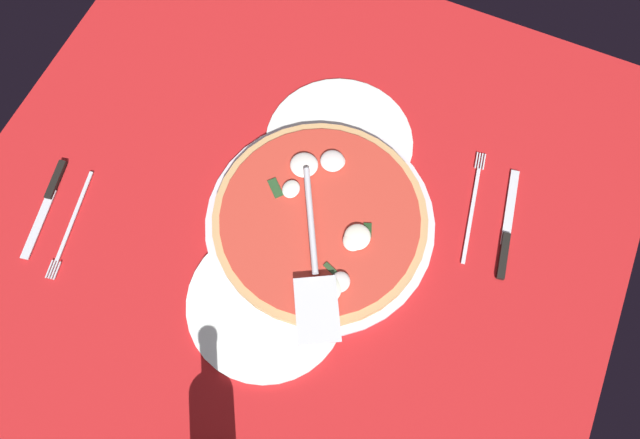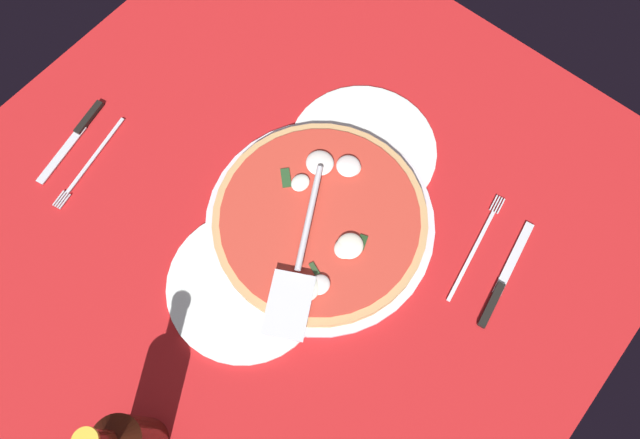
{
  "view_description": "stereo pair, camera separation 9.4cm",
  "coord_description": "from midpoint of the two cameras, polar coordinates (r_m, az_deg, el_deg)",
  "views": [
    {
      "loc": [
        29.07,
        17.94,
        89.74
      ],
      "look_at": [
        -1.6,
        4.57,
        2.21
      ],
      "focal_mm": 32.77,
      "sensor_mm": 36.0,
      "label": 1
    },
    {
      "loc": [
        24.16,
        25.91,
        89.74
      ],
      "look_at": [
        -1.6,
        4.57,
        2.21
      ],
      "focal_mm": 32.77,
      "sensor_mm": 36.0,
      "label": 2
    }
  ],
  "objects": [
    {
      "name": "pizza",
      "position": [
        0.94,
        -2.79,
        -0.36
      ],
      "size": [
        34.59,
        34.59,
        3.41
      ],
      "color": "tan",
      "rests_on": "pizza_pan"
    },
    {
      "name": "pizza_pan",
      "position": [
        0.95,
        -2.79,
        -0.7
      ],
      "size": [
        37.37,
        37.37,
        1.11
      ],
      "primitive_type": "cylinder",
      "color": "silver",
      "rests_on": "ground_plane"
    },
    {
      "name": "place_setting_far",
      "position": [
        0.98,
        13.67,
        -0.47
      ],
      "size": [
        21.87,
        16.44,
        1.4
      ],
      "rotation": [
        0.0,
        0.0,
        3.31
      ],
      "color": "silver",
      "rests_on": "ground_plane"
    },
    {
      "name": "ground_plane",
      "position": [
        0.97,
        -5.63,
        -0.72
      ],
      "size": [
        106.31,
        106.31,
        0.8
      ],
      "primitive_type": "cube",
      "color": "red"
    },
    {
      "name": "checker_pattern",
      "position": [
        0.96,
        -5.65,
        -0.62
      ],
      "size": [
        106.31,
        106.31,
        0.1
      ],
      "color": "silver",
      "rests_on": "ground_plane"
    },
    {
      "name": "dinner_plate_right",
      "position": [
        0.92,
        -8.16,
        -8.44
      ],
      "size": [
        24.85,
        24.85,
        1.0
      ],
      "primitive_type": "cylinder",
      "color": "white",
      "rests_on": "ground_plane"
    },
    {
      "name": "dinner_plate_left",
      "position": [
        1.01,
        -0.77,
        7.2
      ],
      "size": [
        25.38,
        25.38,
        1.0
      ],
      "primitive_type": "cylinder",
      "color": "silver",
      "rests_on": "ground_plane"
    },
    {
      "name": "pizza_server",
      "position": [
        0.88,
        -3.67,
        -5.02
      ],
      "size": [
        25.92,
        16.35,
        1.0
      ],
      "rotation": [
        0.0,
        0.0,
        0.5
      ],
      "color": "silver",
      "rests_on": "pizza"
    },
    {
      "name": "place_setting_near",
      "position": [
        1.07,
        -26.37,
        0.34
      ],
      "size": [
        21.02,
        15.15,
        1.4
      ],
      "rotation": [
        0.0,
        0.0,
        0.2
      ],
      "color": "white",
      "rests_on": "ground_plane"
    }
  ]
}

